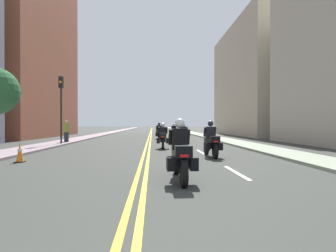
{
  "coord_description": "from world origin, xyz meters",
  "views": [
    {
      "loc": [
        0.32,
        -0.04,
        1.48
      ],
      "look_at": [
        1.89,
        27.16,
        1.3
      ],
      "focal_mm": 28.51,
      "sensor_mm": 36.0,
      "label": 1
    }
  ],
  "objects_px": {
    "motorcycle_3": "(184,135)",
    "motorcycle_6": "(159,130)",
    "traffic_cone_0": "(20,153)",
    "motorcycle_2": "(163,138)",
    "motorcycle_4": "(159,133)",
    "motorcycle_0": "(180,156)",
    "traffic_light_near": "(61,98)",
    "motorcycle_1": "(211,142)",
    "motorcycle_5": "(174,131)",
    "pedestrian_0": "(66,131)"
  },
  "relations": [
    {
      "from": "motorcycle_4",
      "to": "traffic_cone_0",
      "type": "distance_m",
      "value": 16.6
    },
    {
      "from": "motorcycle_0",
      "to": "motorcycle_3",
      "type": "relative_size",
      "value": 1.06
    },
    {
      "from": "motorcycle_0",
      "to": "traffic_light_near",
      "type": "distance_m",
      "value": 14.55
    },
    {
      "from": "motorcycle_3",
      "to": "motorcycle_4",
      "type": "xyz_separation_m",
      "value": [
        -1.88,
        5.01,
        0.03
      ]
    },
    {
      "from": "motorcycle_0",
      "to": "motorcycle_1",
      "type": "xyz_separation_m",
      "value": [
        1.93,
        4.99,
        0.0
      ]
    },
    {
      "from": "traffic_cone_0",
      "to": "traffic_light_near",
      "type": "distance_m",
      "value": 9.18
    },
    {
      "from": "motorcycle_0",
      "to": "traffic_cone_0",
      "type": "xyz_separation_m",
      "value": [
        -5.88,
        3.77,
        -0.29
      ]
    },
    {
      "from": "motorcycle_1",
      "to": "motorcycle_2",
      "type": "distance_m",
      "value": 4.84
    },
    {
      "from": "traffic_cone_0",
      "to": "traffic_light_near",
      "type": "bearing_deg",
      "value": 98.65
    },
    {
      "from": "motorcycle_5",
      "to": "motorcycle_6",
      "type": "height_order",
      "value": "motorcycle_6"
    },
    {
      "from": "motorcycle_0",
      "to": "traffic_light_near",
      "type": "height_order",
      "value": "traffic_light_near"
    },
    {
      "from": "motorcycle_2",
      "to": "traffic_light_near",
      "type": "bearing_deg",
      "value": 159.51
    },
    {
      "from": "motorcycle_6",
      "to": "motorcycle_3",
      "type": "bearing_deg",
      "value": -85.69
    },
    {
      "from": "motorcycle_0",
      "to": "traffic_light_near",
      "type": "xyz_separation_m",
      "value": [
        -7.19,
        12.36,
        2.68
      ]
    },
    {
      "from": "motorcycle_0",
      "to": "pedestrian_0",
      "type": "bearing_deg",
      "value": 116.8
    },
    {
      "from": "motorcycle_6",
      "to": "traffic_light_near",
      "type": "relative_size",
      "value": 0.44
    },
    {
      "from": "motorcycle_1",
      "to": "traffic_light_near",
      "type": "height_order",
      "value": "traffic_light_near"
    },
    {
      "from": "motorcycle_3",
      "to": "motorcycle_4",
      "type": "height_order",
      "value": "motorcycle_4"
    },
    {
      "from": "traffic_cone_0",
      "to": "pedestrian_0",
      "type": "relative_size",
      "value": 0.41
    },
    {
      "from": "motorcycle_0",
      "to": "motorcycle_3",
      "type": "xyz_separation_m",
      "value": [
        1.81,
        14.31,
        -0.03
      ]
    },
    {
      "from": "motorcycle_2",
      "to": "motorcycle_4",
      "type": "height_order",
      "value": "motorcycle_4"
    },
    {
      "from": "motorcycle_0",
      "to": "motorcycle_4",
      "type": "bearing_deg",
      "value": 89.27
    },
    {
      "from": "traffic_light_near",
      "to": "motorcycle_5",
      "type": "bearing_deg",
      "value": 51.5
    },
    {
      "from": "motorcycle_0",
      "to": "pedestrian_0",
      "type": "distance_m",
      "value": 15.74
    },
    {
      "from": "motorcycle_1",
      "to": "pedestrian_0",
      "type": "bearing_deg",
      "value": 133.72
    },
    {
      "from": "motorcycle_1",
      "to": "motorcycle_5",
      "type": "xyz_separation_m",
      "value": [
        -0.19,
        18.59,
        -0.02
      ]
    },
    {
      "from": "motorcycle_1",
      "to": "motorcycle_4",
      "type": "distance_m",
      "value": 14.46
    },
    {
      "from": "motorcycle_0",
      "to": "motorcycle_3",
      "type": "distance_m",
      "value": 14.42
    },
    {
      "from": "motorcycle_3",
      "to": "motorcycle_6",
      "type": "height_order",
      "value": "motorcycle_6"
    },
    {
      "from": "motorcycle_3",
      "to": "traffic_cone_0",
      "type": "distance_m",
      "value": 13.05
    },
    {
      "from": "motorcycle_4",
      "to": "motorcycle_0",
      "type": "bearing_deg",
      "value": -93.17
    },
    {
      "from": "motorcycle_2",
      "to": "motorcycle_6",
      "type": "bearing_deg",
      "value": 91.62
    },
    {
      "from": "motorcycle_5",
      "to": "traffic_cone_0",
      "type": "relative_size",
      "value": 2.8
    },
    {
      "from": "motorcycle_1",
      "to": "motorcycle_3",
      "type": "height_order",
      "value": "motorcycle_1"
    },
    {
      "from": "traffic_cone_0",
      "to": "motorcycle_2",
      "type": "bearing_deg",
      "value": 44.17
    },
    {
      "from": "pedestrian_0",
      "to": "traffic_cone_0",
      "type": "bearing_deg",
      "value": 104.37
    },
    {
      "from": "traffic_light_near",
      "to": "pedestrian_0",
      "type": "height_order",
      "value": "traffic_light_near"
    },
    {
      "from": "motorcycle_2",
      "to": "motorcycle_3",
      "type": "relative_size",
      "value": 0.96
    },
    {
      "from": "motorcycle_2",
      "to": "motorcycle_4",
      "type": "distance_m",
      "value": 9.91
    },
    {
      "from": "motorcycle_2",
      "to": "motorcycle_4",
      "type": "bearing_deg",
      "value": 92.05
    },
    {
      "from": "motorcycle_0",
      "to": "motorcycle_2",
      "type": "xyz_separation_m",
      "value": [
        -0.09,
        9.4,
        -0.02
      ]
    },
    {
      "from": "motorcycle_6",
      "to": "traffic_cone_0",
      "type": "height_order",
      "value": "motorcycle_6"
    },
    {
      "from": "motorcycle_5",
      "to": "pedestrian_0",
      "type": "relative_size",
      "value": 1.16
    },
    {
      "from": "motorcycle_2",
      "to": "motorcycle_4",
      "type": "relative_size",
      "value": 0.94
    },
    {
      "from": "motorcycle_0",
      "to": "motorcycle_5",
      "type": "height_order",
      "value": "motorcycle_0"
    },
    {
      "from": "motorcycle_3",
      "to": "traffic_cone_0",
      "type": "xyz_separation_m",
      "value": [
        -7.69,
        -10.54,
        -0.26
      ]
    },
    {
      "from": "motorcycle_2",
      "to": "traffic_cone_0",
      "type": "distance_m",
      "value": 8.09
    },
    {
      "from": "motorcycle_1",
      "to": "motorcycle_3",
      "type": "relative_size",
      "value": 1.02
    },
    {
      "from": "motorcycle_3",
      "to": "motorcycle_6",
      "type": "xyz_separation_m",
      "value": [
        -1.72,
        14.41,
        0.02
      ]
    },
    {
      "from": "motorcycle_3",
      "to": "traffic_light_near",
      "type": "relative_size",
      "value": 0.45
    }
  ]
}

